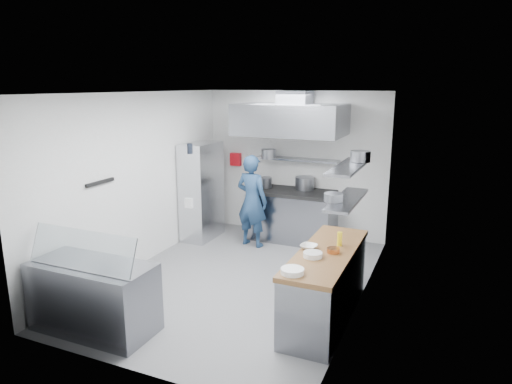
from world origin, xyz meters
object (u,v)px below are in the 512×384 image
at_px(display_case, 94,297).
at_px(chef, 252,201).
at_px(gas_range, 292,217).
at_px(wire_rack, 202,191).

bearing_deg(display_case, chef, 81.34).
relative_size(chef, display_case, 1.13).
height_order(chef, display_case, chef).
bearing_deg(gas_range, display_case, -105.02).
xyz_separation_m(gas_range, wire_rack, (-1.63, -0.59, 0.48)).
height_order(gas_range, chef, chef).
relative_size(wire_rack, display_case, 1.23).
xyz_separation_m(chef, wire_rack, (-1.06, 0.02, 0.08)).
bearing_deg(chef, wire_rack, 8.48).
xyz_separation_m(chef, display_case, (-0.53, -3.49, -0.42)).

